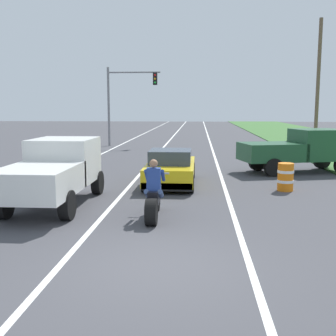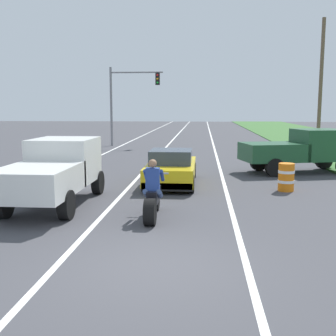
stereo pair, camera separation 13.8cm
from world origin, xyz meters
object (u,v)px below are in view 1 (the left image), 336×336
at_px(traffic_light_mast_near, 124,94).
at_px(sports_car_yellow, 171,168).
at_px(pickup_truck_right_shoulder_dark_green, 299,148).
at_px(pickup_truck_left_lane_white, 55,170).
at_px(motorcycle_with_rider, 154,197).
at_px(construction_barrel_mid, 275,162).
at_px(construction_barrel_nearest, 286,177).

bearing_deg(traffic_light_mast_near, sports_car_yellow, -73.80).
bearing_deg(pickup_truck_right_shoulder_dark_green, pickup_truck_left_lane_white, -141.35).
distance_m(motorcycle_with_rider, pickup_truck_left_lane_white, 3.48).
bearing_deg(pickup_truck_left_lane_white, motorcycle_with_rider, -23.46).
xyz_separation_m(pickup_truck_right_shoulder_dark_green, construction_barrel_mid, (-1.11, -0.37, -0.60)).
distance_m(motorcycle_with_rider, construction_barrel_mid, 9.36).
distance_m(sports_car_yellow, pickup_truck_left_lane_white, 4.96).
height_order(traffic_light_mast_near, construction_barrel_mid, traffic_light_mast_near).
relative_size(traffic_light_mast_near, construction_barrel_nearest, 6.00).
xyz_separation_m(sports_car_yellow, construction_barrel_mid, (4.53, 3.06, -0.13)).
xyz_separation_m(motorcycle_with_rider, construction_barrel_nearest, (4.31, 4.15, -0.09)).
bearing_deg(motorcycle_with_rider, pickup_truck_left_lane_white, 156.54).
relative_size(motorcycle_with_rider, construction_barrel_mid, 2.21).
distance_m(pickup_truck_left_lane_white, construction_barrel_nearest, 7.99).
xyz_separation_m(pickup_truck_left_lane_white, pickup_truck_right_shoulder_dark_green, (8.92, 7.13, 0.00)).
height_order(pickup_truck_left_lane_white, construction_barrel_mid, pickup_truck_left_lane_white).
distance_m(pickup_truck_left_lane_white, pickup_truck_right_shoulder_dark_green, 11.42).
height_order(motorcycle_with_rider, sports_car_yellow, motorcycle_with_rider).
bearing_deg(construction_barrel_mid, traffic_light_mast_near, 125.40).
bearing_deg(pickup_truck_left_lane_white, traffic_light_mast_near, 93.97).
distance_m(construction_barrel_nearest, construction_barrel_mid, 3.99).
bearing_deg(pickup_truck_right_shoulder_dark_green, construction_barrel_mid, -161.70).
bearing_deg(construction_barrel_mid, construction_barrel_nearest, -94.84).
bearing_deg(motorcycle_with_rider, construction_barrel_nearest, 43.97).
height_order(motorcycle_with_rider, traffic_light_mast_near, traffic_light_mast_near).
bearing_deg(construction_barrel_nearest, sports_car_yellow, 167.62).
height_order(sports_car_yellow, traffic_light_mast_near, traffic_light_mast_near).
relative_size(motorcycle_with_rider, pickup_truck_right_shoulder_dark_green, 0.43).
bearing_deg(sports_car_yellow, traffic_light_mast_near, 106.20).
bearing_deg(sports_car_yellow, pickup_truck_right_shoulder_dark_green, 31.27).
bearing_deg(traffic_light_mast_near, pickup_truck_right_shoulder_dark_green, -50.63).
relative_size(pickup_truck_left_lane_white, construction_barrel_mid, 4.80).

